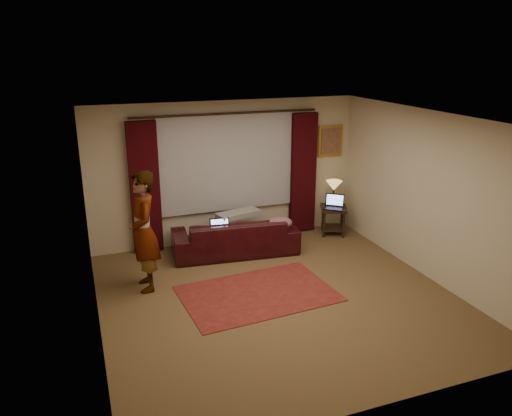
{
  "coord_description": "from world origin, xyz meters",
  "views": [
    {
      "loc": [
        -2.57,
        -6.02,
        3.52
      ],
      "look_at": [
        0.1,
        1.2,
        1.0
      ],
      "focal_mm": 35.0,
      "sensor_mm": 36.0,
      "label": 1
    }
  ],
  "objects_px": {
    "end_table": "(333,220)",
    "tiffany_lamp": "(334,193)",
    "sofa": "(235,229)",
    "person": "(144,232)",
    "laptop_sofa": "(221,228)",
    "laptop_table": "(333,202)"
  },
  "relations": [
    {
      "from": "tiffany_lamp",
      "to": "laptop_table",
      "type": "bearing_deg",
      "value": -117.78
    },
    {
      "from": "laptop_table",
      "to": "person",
      "type": "relative_size",
      "value": 0.21
    },
    {
      "from": "sofa",
      "to": "tiffany_lamp",
      "type": "relative_size",
      "value": 4.43
    },
    {
      "from": "sofa",
      "to": "person",
      "type": "xyz_separation_m",
      "value": [
        -1.67,
        -0.82,
        0.47
      ]
    },
    {
      "from": "end_table",
      "to": "person",
      "type": "xyz_separation_m",
      "value": [
        -3.74,
        -1.04,
        0.63
      ]
    },
    {
      "from": "laptop_sofa",
      "to": "end_table",
      "type": "relative_size",
      "value": 0.66
    },
    {
      "from": "sofa",
      "to": "tiffany_lamp",
      "type": "distance_m",
      "value": 2.15
    },
    {
      "from": "person",
      "to": "end_table",
      "type": "bearing_deg",
      "value": 104.35
    },
    {
      "from": "end_table",
      "to": "tiffany_lamp",
      "type": "height_order",
      "value": "tiffany_lamp"
    },
    {
      "from": "laptop_sofa",
      "to": "tiffany_lamp",
      "type": "height_order",
      "value": "tiffany_lamp"
    },
    {
      "from": "end_table",
      "to": "tiffany_lamp",
      "type": "distance_m",
      "value": 0.53
    },
    {
      "from": "end_table",
      "to": "laptop_sofa",
      "type": "bearing_deg",
      "value": -171.23
    },
    {
      "from": "laptop_sofa",
      "to": "person",
      "type": "distance_m",
      "value": 1.56
    },
    {
      "from": "laptop_sofa",
      "to": "person",
      "type": "xyz_separation_m",
      "value": [
        -1.37,
        -0.67,
        0.35
      ]
    },
    {
      "from": "tiffany_lamp",
      "to": "laptop_table",
      "type": "xyz_separation_m",
      "value": [
        -0.09,
        -0.18,
        -0.12
      ]
    },
    {
      "from": "end_table",
      "to": "sofa",
      "type": "bearing_deg",
      "value": -173.87
    },
    {
      "from": "laptop_sofa",
      "to": "end_table",
      "type": "xyz_separation_m",
      "value": [
        2.37,
        0.37,
        -0.28
      ]
    },
    {
      "from": "end_table",
      "to": "person",
      "type": "relative_size",
      "value": 0.31
    },
    {
      "from": "end_table",
      "to": "tiffany_lamp",
      "type": "bearing_deg",
      "value": 72.41
    },
    {
      "from": "sofa",
      "to": "laptop_sofa",
      "type": "relative_size",
      "value": 5.96
    },
    {
      "from": "laptop_table",
      "to": "person",
      "type": "xyz_separation_m",
      "value": [
        -3.67,
        -0.94,
        0.22
      ]
    },
    {
      "from": "sofa",
      "to": "tiffany_lamp",
      "type": "height_order",
      "value": "tiffany_lamp"
    }
  ]
}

